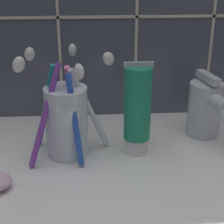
% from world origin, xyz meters
% --- Properties ---
extents(sink_counter, '(0.56, 0.37, 0.02)m').
position_xyz_m(sink_counter, '(0.00, 0.00, 0.01)').
color(sink_counter, white).
rests_on(sink_counter, ground).
extents(toothbrush_cup, '(0.15, 0.14, 0.18)m').
position_xyz_m(toothbrush_cup, '(-0.11, 0.03, 0.08)').
color(toothbrush_cup, silver).
rests_on(toothbrush_cup, sink_counter).
extents(toothpaste_tube, '(0.04, 0.04, 0.15)m').
position_xyz_m(toothpaste_tube, '(0.00, 0.03, 0.09)').
color(toothpaste_tube, white).
rests_on(toothpaste_tube, sink_counter).
extents(sink_faucet, '(0.06, 0.11, 0.11)m').
position_xyz_m(sink_faucet, '(0.13, 0.08, 0.07)').
color(sink_faucet, silver).
rests_on(sink_faucet, sink_counter).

